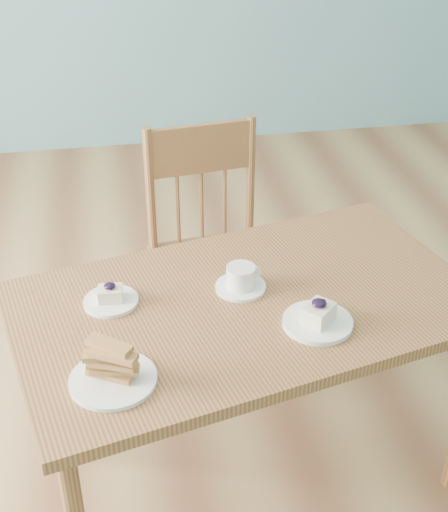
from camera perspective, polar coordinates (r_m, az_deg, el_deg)
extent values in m
cube|color=#9F794A|center=(2.53, -8.31, -14.06)|extent=(5.00, 5.00, 0.01)
cube|color=#9A653A|center=(1.95, 1.82, -3.98)|extent=(1.38, 0.98, 0.04)
cylinder|color=#9A653A|center=(2.28, -15.05, -9.88)|extent=(0.05, 0.05, 0.63)
cylinder|color=#9A653A|center=(2.60, 10.38, -3.36)|extent=(0.05, 0.05, 0.63)
cube|color=#9A653A|center=(2.54, -0.65, -0.92)|extent=(0.46, 0.44, 0.04)
cylinder|color=#9A653A|center=(2.50, -3.40, -7.84)|extent=(0.03, 0.03, 0.40)
cylinder|color=#9A653A|center=(2.58, 4.25, -6.32)|extent=(0.03, 0.03, 0.40)
cylinder|color=#9A653A|center=(2.76, -5.15, -3.57)|extent=(0.03, 0.03, 0.40)
cylinder|color=#9A653A|center=(2.84, 1.82, -2.34)|extent=(0.03, 0.03, 0.40)
cylinder|color=#9A653A|center=(2.52, -5.93, 5.26)|extent=(0.03, 0.03, 0.46)
cylinder|color=#9A653A|center=(2.61, 2.13, 6.39)|extent=(0.03, 0.03, 0.46)
cube|color=#9A653A|center=(2.50, -1.89, 8.57)|extent=(0.35, 0.07, 0.18)
cylinder|color=#9A653A|center=(2.58, -3.69, 3.72)|extent=(0.01, 0.01, 0.27)
cylinder|color=#9A653A|center=(2.60, -1.80, 4.01)|extent=(0.01, 0.01, 0.27)
cylinder|color=#9A653A|center=(2.62, 0.06, 4.28)|extent=(0.01, 0.01, 0.27)
cylinder|color=white|center=(1.87, 7.50, -5.28)|extent=(0.18, 0.18, 0.01)
cube|color=beige|center=(1.85, 7.56, -4.55)|extent=(0.10, 0.10, 0.05)
ellipsoid|color=black|center=(1.83, 7.63, -3.75)|extent=(0.04, 0.04, 0.02)
sphere|color=black|center=(1.84, 7.93, -3.65)|extent=(0.02, 0.02, 0.02)
sphere|color=black|center=(1.84, 7.28, -3.66)|extent=(0.02, 0.02, 0.02)
sphere|color=black|center=(1.82, 7.82, -3.95)|extent=(0.02, 0.02, 0.02)
cylinder|color=white|center=(1.95, -9.03, -3.58)|extent=(0.15, 0.15, 0.01)
cube|color=beige|center=(1.94, -9.08, -3.00)|extent=(0.07, 0.06, 0.04)
ellipsoid|color=black|center=(1.93, -9.15, -2.37)|extent=(0.03, 0.03, 0.01)
sphere|color=black|center=(1.93, -8.88, -2.30)|extent=(0.01, 0.01, 0.01)
sphere|color=black|center=(1.93, -9.37, -2.30)|extent=(0.01, 0.01, 0.01)
sphere|color=black|center=(1.92, -9.05, -2.52)|extent=(0.01, 0.01, 0.01)
cylinder|color=white|center=(1.99, 1.33, -2.49)|extent=(0.14, 0.14, 0.01)
cylinder|color=white|center=(1.97, 1.35, -1.64)|extent=(0.10, 0.10, 0.06)
cylinder|color=#966C43|center=(1.95, 1.36, -1.05)|extent=(0.07, 0.07, 0.00)
torus|color=white|center=(1.98, 2.39, -1.36)|extent=(0.05, 0.02, 0.05)
cylinder|color=white|center=(1.70, -8.86, -9.74)|extent=(0.21, 0.21, 0.01)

